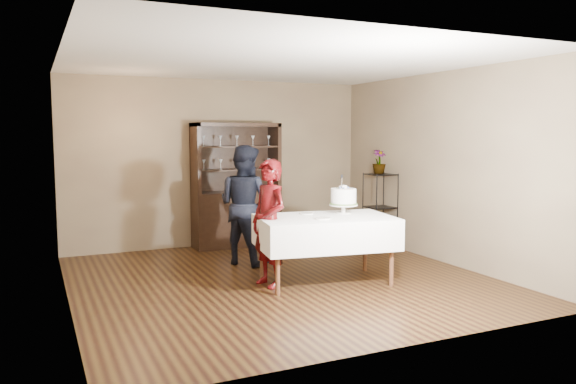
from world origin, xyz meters
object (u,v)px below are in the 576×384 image
cake_table (325,232)px  cake (343,198)px  man (244,205)px  potted_plant (379,162)px  woman (269,223)px  plant_etagere (380,207)px  china_hutch (236,206)px

cake_table → cake: 0.55m
man → potted_plant: bearing=-119.2°
cake → potted_plant: size_ratio=1.29×
cake → potted_plant: (1.48, 1.42, 0.36)m
woman → cake: size_ratio=3.07×
plant_etagere → cake_table: plant_etagere is taller
china_hutch → cake: size_ratio=4.01×
china_hutch → woman: size_ratio=1.31×
china_hutch → cake_table: size_ratio=1.13×
china_hutch → potted_plant: (2.07, -1.01, 0.72)m
woman → man: man is taller
cake → potted_plant: potted_plant is taller
china_hutch → plant_etagere: bearing=-26.8°
china_hutch → cake: 2.53m
man → cake: bearing=-177.7°
man → cake: 1.52m
china_hutch → cake: bearing=-76.4°
china_hutch → woman: china_hutch is taller
man → cake_table: bearing=167.7°
man → potted_plant: (2.38, 0.21, 0.54)m
china_hutch → cake_table: bearing=-84.6°
cake_table → cake: size_ratio=3.55×
man → potted_plant: man is taller
china_hutch → plant_etagere: size_ratio=1.67×
woman → man: bearing=160.4°
potted_plant → man: bearing=-175.0°
woman → potted_plant: 2.97m
cake_table → man: man is taller
plant_etagere → potted_plant: size_ratio=3.09×
china_hutch → man: china_hutch is taller
cake_table → potted_plant: potted_plant is taller
woman → man: size_ratio=0.92×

